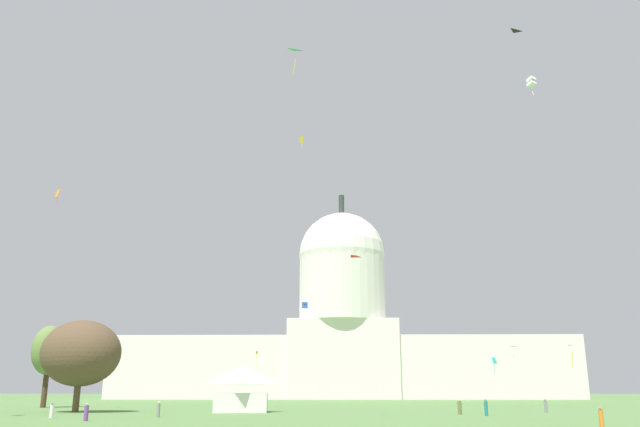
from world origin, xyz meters
TOP-DOWN VIEW (x-y plane):
  - capitol_building at (4.07, 161.49)m, footprint 140.04×27.49m
  - event_tent at (-10.09, 46.45)m, footprint 7.48×7.22m
  - tree_west_mid at (-30.97, 45.04)m, footprint 13.17×11.87m
  - tree_west_near at (-44.69, 66.23)m, footprint 5.61×6.33m
  - person_olive_near_tent at (16.39, 39.07)m, footprint 0.50×0.50m
  - person_grey_mid_left at (-16.39, 30.40)m, footprint 0.45×0.45m
  - person_orange_lawn_far_right at (21.81, 11.86)m, footprint 0.42×0.42m
  - person_teal_mid_right at (18.56, 35.18)m, footprint 0.40×0.40m
  - person_grey_front_right at (28.49, 46.08)m, footprint 0.51×0.51m
  - person_purple_edge_east at (-20.93, 22.49)m, footprint 0.50×0.50m
  - person_white_edge_west at (-27.01, 29.05)m, footprint 0.55×0.55m
  - kite_gold_high at (-5.50, 96.08)m, footprint 0.81×0.56m
  - kite_yellow_low at (-20.03, 141.41)m, footprint 0.70×0.55m
  - kite_turquoise_low at (31.68, 84.34)m, footprint 1.01×0.75m
  - kite_red_low at (3.73, 28.64)m, footprint 1.52×1.55m
  - kite_blue_mid at (-3.74, 80.80)m, footprint 1.20×1.17m
  - kite_pink_low at (33.03, 75.41)m, footprint 1.78×1.17m
  - kite_lime_low at (37.67, 59.92)m, footprint 0.94×1.20m
  - kite_white_high at (33.04, 53.10)m, footprint 1.59×1.61m
  - kite_orange_mid at (-39.86, 52.39)m, footprint 0.96×0.99m
  - kite_green_high at (-2.65, 29.20)m, footprint 1.74×1.13m
  - kite_black_high at (24.39, 32.21)m, footprint 1.53×1.15m

SIDE VIEW (x-z plane):
  - person_white_edge_west at x=-27.01m, z-range -0.07..1.41m
  - person_orange_lawn_far_right at x=21.81m, z-range -0.05..1.51m
  - person_purple_edge_east at x=-20.93m, z-range -0.07..1.53m
  - person_grey_front_right at x=28.49m, z-range -0.07..1.55m
  - person_grey_mid_left at x=-16.39m, z-range -0.05..1.56m
  - person_olive_near_tent at x=16.39m, z-range -0.08..1.62m
  - person_teal_mid_right at x=18.56m, z-range -0.06..1.75m
  - event_tent at x=-10.09m, z-range 0.08..5.85m
  - tree_west_mid at x=-30.97m, z-range 1.55..13.12m
  - kite_turquoise_low at x=31.68m, z-range 6.36..9.28m
  - kite_lime_low at x=37.67m, z-range 7.22..10.31m
  - tree_west_near at x=-44.69m, z-range 2.42..15.35m
  - kite_pink_low at x=33.03m, z-range 8.43..10.52m
  - kite_yellow_low at x=-20.03m, z-range 10.05..14.05m
  - kite_red_low at x=3.73m, z-range 15.91..16.07m
  - kite_blue_mid at x=-3.74m, z-range 17.46..18.58m
  - capitol_building at x=4.07m, z-range -12.26..52.09m
  - kite_orange_mid at x=-39.86m, z-range 29.63..32.85m
  - kite_green_high at x=-2.65m, z-range 39.55..42.66m
  - kite_black_high at x=24.39m, z-range 44.95..45.20m
  - kite_white_high at x=33.04m, z-range 47.80..50.92m
  - kite_gold_high at x=-5.50m, z-range 56.04..58.81m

